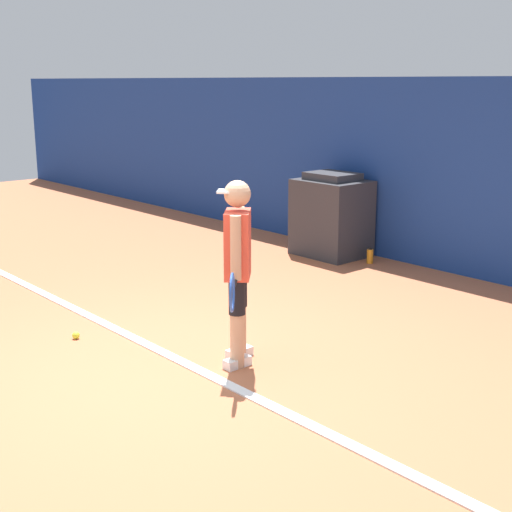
{
  "coord_description": "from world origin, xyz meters",
  "views": [
    {
      "loc": [
        4.63,
        -3.05,
        2.33
      ],
      "look_at": [
        0.26,
        0.79,
        0.9
      ],
      "focal_mm": 50.0,
      "sensor_mm": 36.0,
      "label": 1
    }
  ],
  "objects_px": {
    "tennis_ball": "(76,335)",
    "water_bottle": "(370,256)",
    "tennis_player": "(238,265)",
    "covered_chair": "(331,216)"
  },
  "relations": [
    {
      "from": "tennis_player",
      "to": "water_bottle",
      "type": "bearing_deg",
      "value": 157.21
    },
    {
      "from": "tennis_player",
      "to": "covered_chair",
      "type": "distance_m",
      "value": 4.05
    },
    {
      "from": "tennis_ball",
      "to": "water_bottle",
      "type": "xyz_separation_m",
      "value": [
        -0.03,
        4.25,
        0.06
      ]
    },
    {
      "from": "tennis_player",
      "to": "water_bottle",
      "type": "height_order",
      "value": "tennis_player"
    },
    {
      "from": "tennis_ball",
      "to": "water_bottle",
      "type": "height_order",
      "value": "water_bottle"
    },
    {
      "from": "tennis_player",
      "to": "tennis_ball",
      "type": "distance_m",
      "value": 1.82
    },
    {
      "from": "tennis_ball",
      "to": "water_bottle",
      "type": "bearing_deg",
      "value": 90.43
    },
    {
      "from": "covered_chair",
      "to": "water_bottle",
      "type": "height_order",
      "value": "covered_chair"
    },
    {
      "from": "covered_chair",
      "to": "water_bottle",
      "type": "bearing_deg",
      "value": 4.08
    },
    {
      "from": "covered_chair",
      "to": "tennis_player",
      "type": "bearing_deg",
      "value": -58.31
    }
  ]
}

